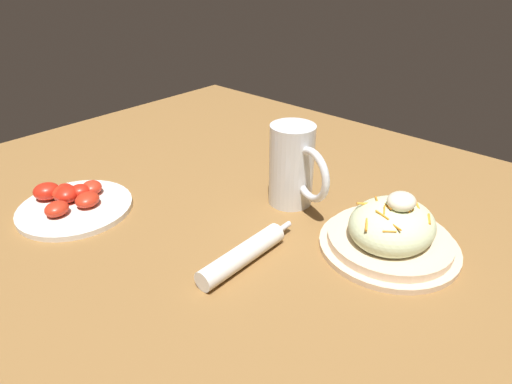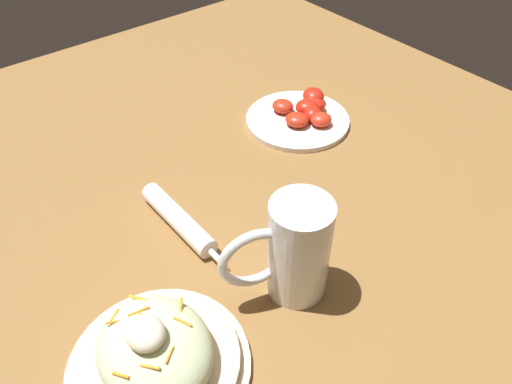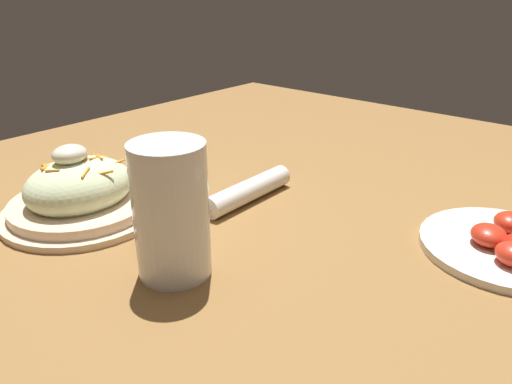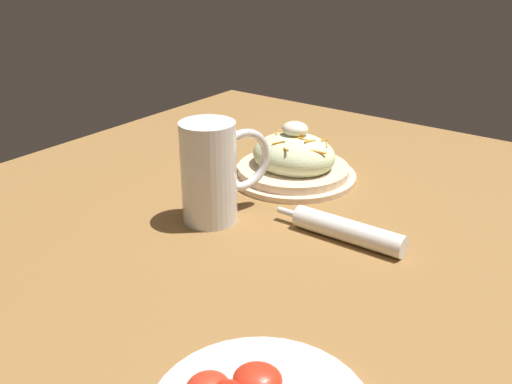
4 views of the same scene
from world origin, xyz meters
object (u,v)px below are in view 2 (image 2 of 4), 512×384
(beer_mug, at_px, (295,254))
(napkin_roll, at_px, (179,219))
(tomato_plate, at_px, (302,115))
(salad_plate, at_px, (156,355))

(beer_mug, relative_size, napkin_roll, 0.77)
(tomato_plate, bearing_deg, beer_mug, 135.16)
(salad_plate, distance_m, tomato_plate, 0.60)
(beer_mug, xyz_separation_m, napkin_roll, (0.21, 0.06, -0.06))
(napkin_roll, bearing_deg, tomato_plate, -74.90)
(napkin_roll, height_order, tomato_plate, tomato_plate)
(salad_plate, distance_m, napkin_roll, 0.25)
(salad_plate, xyz_separation_m, tomato_plate, (0.29, -0.52, -0.02))
(salad_plate, xyz_separation_m, napkin_roll, (0.19, -0.15, -0.02))
(beer_mug, bearing_deg, salad_plate, 86.89)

